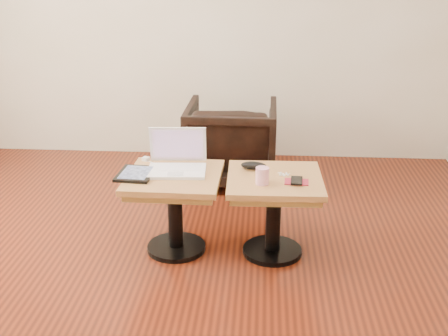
# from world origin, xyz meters

# --- Properties ---
(room_shell) EXTENTS (4.52, 4.52, 2.71)m
(room_shell) POSITION_xyz_m (0.00, 0.00, 1.35)
(room_shell) COLOR #3D160C
(room_shell) RESTS_ON ground
(side_table_left) EXTENTS (0.58, 0.58, 0.52)m
(side_table_left) POSITION_xyz_m (0.02, 0.39, 0.39)
(side_table_left) COLOR black
(side_table_left) RESTS_ON ground
(side_table_right) EXTENTS (0.58, 0.58, 0.52)m
(side_table_right) POSITION_xyz_m (0.63, 0.39, 0.39)
(side_table_right) COLOR black
(side_table_right) RESTS_ON ground
(laptop) EXTENTS (0.37, 0.32, 0.25)m
(laptop) POSITION_xyz_m (0.03, 0.47, 0.57)
(laptop) COLOR white
(laptop) RESTS_ON side_table_left
(tablet) EXTENTS (0.23, 0.28, 0.02)m
(tablet) POSITION_xyz_m (-0.20, 0.36, 0.53)
(tablet) COLOR black
(tablet) RESTS_ON side_table_left
(charging_adapter) EXTENTS (0.05, 0.05, 0.02)m
(charging_adapter) POSITION_xyz_m (-0.20, 0.62, 0.53)
(charging_adapter) COLOR white
(charging_adapter) RESTS_ON side_table_left
(glasses_case) EXTENTS (0.17, 0.09, 0.05)m
(glasses_case) POSITION_xyz_m (0.51, 0.51, 0.54)
(glasses_case) COLOR black
(glasses_case) RESTS_ON side_table_right
(striped_cup) EXTENTS (0.09, 0.09, 0.10)m
(striped_cup) POSITION_xyz_m (0.56, 0.28, 0.57)
(striped_cup) COLOR #EB558B
(striped_cup) RESTS_ON side_table_right
(earbuds_tangle) EXTENTS (0.07, 0.06, 0.01)m
(earbuds_tangle) POSITION_xyz_m (0.69, 0.43, 0.52)
(earbuds_tangle) COLOR white
(earbuds_tangle) RESTS_ON side_table_right
(phone_on_sleeve) EXTENTS (0.15, 0.13, 0.02)m
(phone_on_sleeve) POSITION_xyz_m (0.76, 0.32, 0.52)
(phone_on_sleeve) COLOR maroon
(phone_on_sleeve) RESTS_ON side_table_right
(armchair) EXTENTS (0.72, 0.74, 0.67)m
(armchair) POSITION_xyz_m (0.30, 1.59, 0.33)
(armchair) COLOR black
(armchair) RESTS_ON ground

